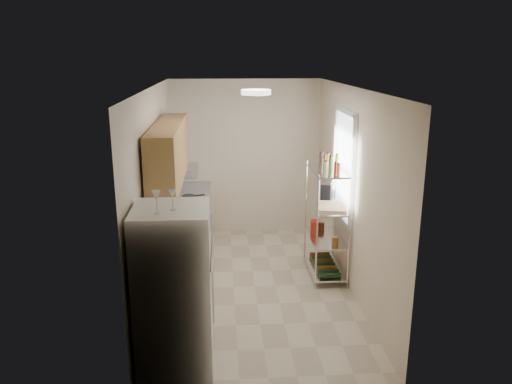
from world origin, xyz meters
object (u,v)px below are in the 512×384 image
rice_cooker (179,211)px  frying_pan_large (180,209)px  refrigerator (174,293)px  espresso_machine (326,190)px  cutting_board (332,207)px

rice_cooker → frying_pan_large: bearing=92.2°
refrigerator → espresso_machine: bearing=51.2°
cutting_board → espresso_machine: size_ratio=1.88×
rice_cooker → frying_pan_large: (-0.01, 0.35, -0.07)m
rice_cooker → frying_pan_large: rice_cooker is taller
frying_pan_large → cutting_board: 2.08m
refrigerator → cutting_board: 2.77m
frying_pan_large → cutting_board: (2.04, -0.39, 0.10)m
frying_pan_large → espresso_machine: (2.05, 0.04, 0.21)m
refrigerator → frying_pan_large: size_ratio=6.04×
frying_pan_large → refrigerator: bearing=-108.0°
frying_pan_large → cutting_board: bearing=-31.6°
refrigerator → rice_cooker: refrigerator is taller
espresso_machine → rice_cooker: bearing=-151.3°
refrigerator → espresso_machine: refrigerator is taller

